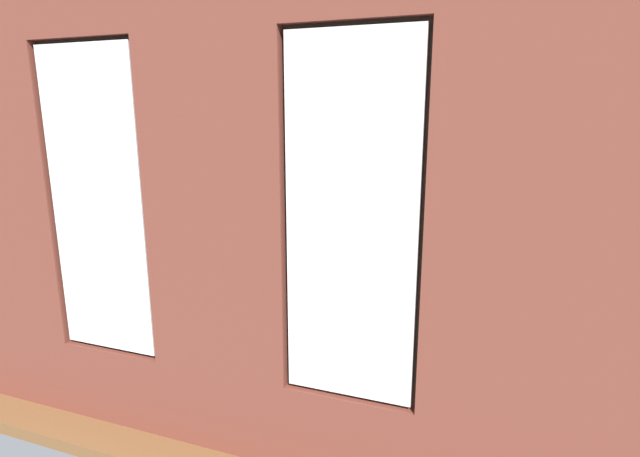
{
  "coord_description": "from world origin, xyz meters",
  "views": [
    {
      "loc": [
        -1.74,
        5.27,
        2.37
      ],
      "look_at": [
        0.05,
        0.4,
        1.15
      ],
      "focal_mm": 28.0,
      "sensor_mm": 36.0,
      "label": 1
    }
  ],
  "objects_px": {
    "potted_plant_mid_room_small": "(416,284)",
    "potted_plant_corner_far_left": "(623,398)",
    "potted_plant_between_couches": "(346,324)",
    "potted_plant_foreground_right": "(232,212)",
    "media_console": "(130,276)",
    "table_plant_small": "(305,275)",
    "tv_flatscreen": "(126,225)",
    "remote_black": "(315,287)",
    "couch_left": "(566,339)",
    "remote_gray": "(319,291)",
    "potted_plant_corner_near_left": "(564,229)",
    "potted_plant_near_tv": "(103,280)",
    "potted_plant_by_left_couch": "(518,279)",
    "papasan_chair": "(379,246)",
    "couch_by_window": "(195,349)",
    "candle_jar": "(279,282)",
    "coffee_table": "(315,292)",
    "cup_ceramic": "(348,284)"
  },
  "relations": [
    {
      "from": "potted_plant_between_couches",
      "to": "potted_plant_near_tv",
      "type": "bearing_deg",
      "value": -10.4
    },
    {
      "from": "potted_plant_between_couches",
      "to": "couch_by_window",
      "type": "bearing_deg",
      "value": 1.59
    },
    {
      "from": "potted_plant_corner_far_left",
      "to": "potted_plant_corner_near_left",
      "type": "distance_m",
      "value": 3.91
    },
    {
      "from": "remote_black",
      "to": "potted_plant_foreground_right",
      "type": "distance_m",
      "value": 3.11
    },
    {
      "from": "couch_by_window",
      "to": "cup_ceramic",
      "type": "distance_m",
      "value": 1.98
    },
    {
      "from": "potted_plant_near_tv",
      "to": "couch_left",
      "type": "bearing_deg",
      "value": -170.37
    },
    {
      "from": "couch_by_window",
      "to": "couch_left",
      "type": "xyz_separation_m",
      "value": [
        -3.09,
        -1.35,
        -0.0
      ]
    },
    {
      "from": "potted_plant_corner_near_left",
      "to": "potted_plant_foreground_right",
      "type": "relative_size",
      "value": 1.12
    },
    {
      "from": "potted_plant_corner_near_left",
      "to": "coffee_table",
      "type": "bearing_deg",
      "value": 38.06
    },
    {
      "from": "remote_black",
      "to": "potted_plant_near_tv",
      "type": "distance_m",
      "value": 2.31
    },
    {
      "from": "potted_plant_foreground_right",
      "to": "coffee_table",
      "type": "bearing_deg",
      "value": 137.26
    },
    {
      "from": "table_plant_small",
      "to": "potted_plant_by_left_couch",
      "type": "xyz_separation_m",
      "value": [
        -2.35,
        -1.07,
        -0.12
      ]
    },
    {
      "from": "potted_plant_corner_far_left",
      "to": "coffee_table",
      "type": "bearing_deg",
      "value": -32.68
    },
    {
      "from": "tv_flatscreen",
      "to": "potted_plant_by_left_couch",
      "type": "relative_size",
      "value": 2.06
    },
    {
      "from": "couch_by_window",
      "to": "potted_plant_foreground_right",
      "type": "xyz_separation_m",
      "value": [
        1.76,
        -3.74,
        0.41
      ]
    },
    {
      "from": "candle_jar",
      "to": "potted_plant_foreground_right",
      "type": "distance_m",
      "value": 2.92
    },
    {
      "from": "media_console",
      "to": "table_plant_small",
      "type": "bearing_deg",
      "value": -176.51
    },
    {
      "from": "tv_flatscreen",
      "to": "papasan_chair",
      "type": "height_order",
      "value": "tv_flatscreen"
    },
    {
      "from": "couch_by_window",
      "to": "remote_black",
      "type": "bearing_deg",
      "value": -107.05
    },
    {
      "from": "potted_plant_mid_room_small",
      "to": "potted_plant_corner_far_left",
      "type": "height_order",
      "value": "potted_plant_corner_far_left"
    },
    {
      "from": "remote_gray",
      "to": "remote_black",
      "type": "bearing_deg",
      "value": 46.18
    },
    {
      "from": "couch_by_window",
      "to": "candle_jar",
      "type": "relative_size",
      "value": 14.67
    },
    {
      "from": "media_console",
      "to": "papasan_chair",
      "type": "xyz_separation_m",
      "value": [
        -2.88,
        -1.92,
        0.19
      ]
    },
    {
      "from": "couch_left",
      "to": "remote_gray",
      "type": "height_order",
      "value": "couch_left"
    },
    {
      "from": "remote_black",
      "to": "potted_plant_between_couches",
      "type": "relative_size",
      "value": 0.12
    },
    {
      "from": "candle_jar",
      "to": "remote_black",
      "type": "xyz_separation_m",
      "value": [
        -0.39,
        -0.12,
        -0.05
      ]
    },
    {
      "from": "potted_plant_near_tv",
      "to": "couch_by_window",
      "type": "bearing_deg",
      "value": 159.53
    },
    {
      "from": "potted_plant_mid_room_small",
      "to": "papasan_chair",
      "type": "bearing_deg",
      "value": -58.8
    },
    {
      "from": "couch_by_window",
      "to": "tv_flatscreen",
      "type": "height_order",
      "value": "tv_flatscreen"
    },
    {
      "from": "media_console",
      "to": "potted_plant_foreground_right",
      "type": "distance_m",
      "value": 2.22
    },
    {
      "from": "media_console",
      "to": "potted_plant_corner_near_left",
      "type": "xyz_separation_m",
      "value": [
        -5.32,
        -2.19,
        0.59
      ]
    },
    {
      "from": "potted_plant_mid_room_small",
      "to": "potted_plant_foreground_right",
      "type": "relative_size",
      "value": 0.44
    },
    {
      "from": "couch_left",
      "to": "potted_plant_near_tv",
      "type": "bearing_deg",
      "value": -82.4
    },
    {
      "from": "potted_plant_corner_near_left",
      "to": "potted_plant_near_tv",
      "type": "bearing_deg",
      "value": 34.0
    },
    {
      "from": "candle_jar",
      "to": "remote_black",
      "type": "relative_size",
      "value": 0.74
    },
    {
      "from": "candle_jar",
      "to": "cup_ceramic",
      "type": "bearing_deg",
      "value": -160.98
    },
    {
      "from": "potted_plant_between_couches",
      "to": "remote_black",
      "type": "bearing_deg",
      "value": -61.67
    },
    {
      "from": "cup_ceramic",
      "to": "potted_plant_foreground_right",
      "type": "relative_size",
      "value": 0.06
    },
    {
      "from": "tv_flatscreen",
      "to": "media_console",
      "type": "bearing_deg",
      "value": 90.0
    },
    {
      "from": "potted_plant_near_tv",
      "to": "candle_jar",
      "type": "bearing_deg",
      "value": -149.83
    },
    {
      "from": "remote_gray",
      "to": "remote_black",
      "type": "height_order",
      "value": "same"
    },
    {
      "from": "potted_plant_between_couches",
      "to": "potted_plant_foreground_right",
      "type": "relative_size",
      "value": 1.07
    },
    {
      "from": "potted_plant_between_couches",
      "to": "potted_plant_by_left_couch",
      "type": "relative_size",
      "value": 2.4
    },
    {
      "from": "candle_jar",
      "to": "potted_plant_near_tv",
      "type": "height_order",
      "value": "potted_plant_near_tv"
    },
    {
      "from": "couch_by_window",
      "to": "potted_plant_near_tv",
      "type": "xyz_separation_m",
      "value": [
        1.53,
        -0.57,
        0.28
      ]
    },
    {
      "from": "potted_plant_foreground_right",
      "to": "potted_plant_between_couches",
      "type": "bearing_deg",
      "value": 130.25
    },
    {
      "from": "couch_left",
      "to": "media_console",
      "type": "relative_size",
      "value": 1.78
    },
    {
      "from": "tv_flatscreen",
      "to": "remote_black",
      "type": "bearing_deg",
      "value": -178.99
    },
    {
      "from": "potted_plant_mid_room_small",
      "to": "remote_black",
      "type": "bearing_deg",
      "value": 31.4
    },
    {
      "from": "couch_by_window",
      "to": "coffee_table",
      "type": "bearing_deg",
      "value": -107.05
    }
  ]
}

